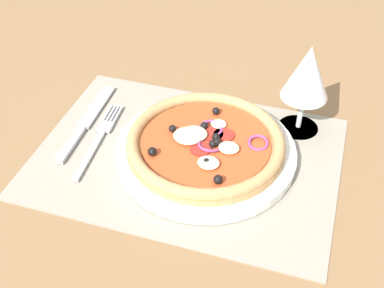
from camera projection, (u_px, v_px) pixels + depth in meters
ground_plane at (187, 163)px, 76.79cm from camera, size 190.00×140.00×2.40cm
placemat at (187, 156)px, 75.87cm from camera, size 44.72×32.21×0.40cm
plate at (205, 152)px, 75.23cm from camera, size 26.90×26.90×1.50cm
pizza at (206, 143)px, 74.00cm from camera, size 23.33×23.33×2.62cm
fork at (100, 136)px, 78.81cm from camera, size 2.95×18.06×0.44cm
knife at (87, 121)px, 81.65cm from camera, size 2.56×20.05×0.62cm
wine_glass at (307, 75)px, 74.65cm from camera, size 7.20×7.20×14.90cm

